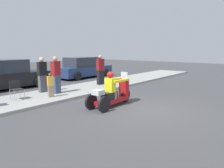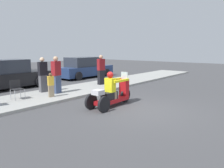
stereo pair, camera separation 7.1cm
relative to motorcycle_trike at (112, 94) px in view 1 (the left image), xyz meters
The scene contains 10 objects.
ground_plane 1.26m from the motorcycle_trike, 78.81° to the right, with size 60.00×60.00×0.00m, color #424244.
sidewalk_strip 3.50m from the motorcycle_trike, 86.29° to the left, with size 28.00×2.80×0.12m.
motorcycle_trike is the anchor object (origin of this frame).
spectator_mid_group 4.26m from the motorcycle_trike, 95.10° to the left, with size 0.44×0.29×1.76m.
spectator_by_tree 3.03m from the motorcycle_trike, 105.96° to the left, with size 0.30×0.23×1.10m.
spectator_far_back 4.81m from the motorcycle_trike, 47.23° to the left, with size 0.47×0.33×1.81m.
spectator_end_of_line 3.47m from the motorcycle_trike, 92.19° to the left, with size 0.47×0.33×1.82m.
folding_chair_curbside 4.27m from the motorcycle_trike, 118.42° to the left, with size 0.49×0.49×0.82m.
parked_car_lot_left 7.18m from the motorcycle_trike, 97.40° to the left, with size 4.87×1.93×1.70m.
parked_car_lot_far 9.24m from the motorcycle_trike, 52.87° to the left, with size 4.87×1.98×1.64m.
Camera 1 is at (-6.94, -4.23, 2.30)m, focal length 35.00 mm.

